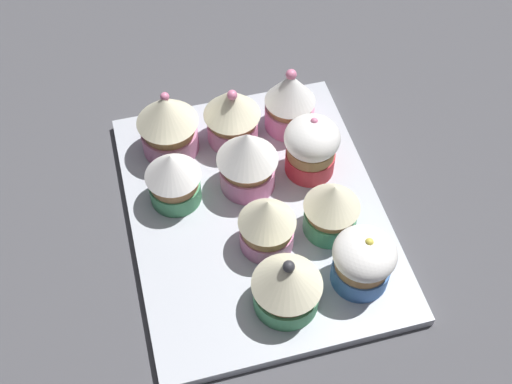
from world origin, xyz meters
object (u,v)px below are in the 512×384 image
cupcake_1 (173,177)px  cupcake_5 (286,283)px  baking_tray (256,213)px  cupcake_9 (363,261)px  cupcake_3 (243,160)px  cupcake_2 (236,113)px  cupcake_0 (168,123)px  cupcake_7 (311,147)px  cupcake_8 (332,207)px  cupcake_6 (290,100)px  cupcake_4 (265,223)px

cupcake_1 → cupcake_5: (14.55, 7.58, 0.06)cm
baking_tray → cupcake_9: 13.27cm
baking_tray → cupcake_5: bearing=-0.4°
baking_tray → cupcake_3: 5.87cm
cupcake_2 → cupcake_3: (6.66, -0.95, 0.21)cm
cupcake_0 → cupcake_3: bearing=42.7°
cupcake_0 → cupcake_5: 22.47cm
cupcake_7 → cupcake_0: bearing=-115.7°
cupcake_2 → cupcake_5: (21.08, -0.52, -0.34)cm
cupcake_1 → cupcake_8: (7.64, 14.19, -0.00)cm
cupcake_1 → cupcake_8: 16.11cm
cupcake_6 → cupcake_8: 14.56cm
cupcake_2 → cupcake_4: 14.33cm
cupcake_5 → cupcake_6: cupcake_6 is taller
cupcake_0 → baking_tray: bearing=33.5°
cupcake_0 → cupcake_1: bearing=-6.0°
baking_tray → cupcake_3: (-3.49, -0.50, 4.69)cm
baking_tray → cupcake_8: size_ratio=4.81×
cupcake_0 → cupcake_5: size_ratio=1.12×
cupcake_6 → cupcake_9: size_ratio=1.23×
baking_tray → cupcake_2: 11.11cm
cupcake_3 → cupcake_6: cupcake_6 is taller
cupcake_4 → cupcake_6: (-14.69, 6.79, 0.31)cm
cupcake_4 → cupcake_5: size_ratio=0.96×
baking_tray → cupcake_8: (4.02, 6.54, 4.08)cm
baking_tray → cupcake_4: bearing=-2.4°
cupcake_6 → cupcake_0: bearing=-89.7°
cupcake_9 → cupcake_1: bearing=-132.6°
cupcake_5 → cupcake_9: cupcake_5 is taller
cupcake_2 → cupcake_9: size_ratio=1.19×
cupcake_4 → cupcake_9: bearing=51.4°
cupcake_8 → cupcake_4: bearing=-88.8°
cupcake_3 → cupcake_6: size_ratio=0.98×
cupcake_7 → cupcake_8: 7.83cm
cupcake_8 → cupcake_9: cupcake_8 is taller
baking_tray → cupcake_9: bearing=36.0°
baking_tray → cupcake_7: (-3.80, 6.93, 4.22)cm
cupcake_1 → cupcake_4: 10.79cm
cupcake_3 → cupcake_7: size_ratio=1.08×
cupcake_3 → cupcake_7: cupcake_3 is taller
cupcake_4 → cupcake_6: cupcake_6 is taller
cupcake_1 → cupcake_4: cupcake_4 is taller
cupcake_1 → cupcake_7: 14.58cm
cupcake_1 → cupcake_5: 16.41cm
cupcake_2 → cupcake_8: cupcake_2 is taller
cupcake_2 → cupcake_4: size_ratio=1.12×
cupcake_5 → cupcake_8: cupcake_5 is taller
cupcake_3 → cupcake_0: bearing=-137.3°
cupcake_3 → cupcake_5: (14.43, 0.43, -0.55)cm
baking_tray → cupcake_2: size_ratio=4.20×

